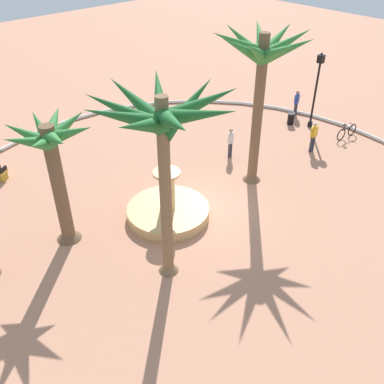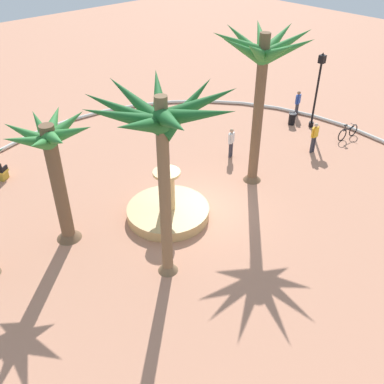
{
  "view_description": "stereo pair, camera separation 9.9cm",
  "coord_description": "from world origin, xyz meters",
  "px_view_note": "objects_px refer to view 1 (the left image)",
  "views": [
    {
      "loc": [
        -10.93,
        10.68,
        11.32
      ],
      "look_at": [
        0.18,
        0.43,
        1.0
      ],
      "focal_mm": 40.3,
      "sensor_mm": 36.0,
      "label": 1
    },
    {
      "loc": [
        -11.0,
        10.61,
        11.32
      ],
      "look_at": [
        0.18,
        0.43,
        1.0
      ],
      "focal_mm": 40.3,
      "sensor_mm": 36.0,
      "label": 2
    }
  ],
  "objects_px": {
    "trash_bin": "(291,118)",
    "person_pedestrian_stroll": "(314,136)",
    "person_cyclist_photo": "(231,141)",
    "fountain": "(168,210)",
    "lamppost": "(317,85)",
    "palm_tree_mid_plaza": "(52,156)",
    "palm_tree_far_side": "(162,129)",
    "person_cyclist_helmet": "(297,102)",
    "palm_tree_by_curb": "(262,65)",
    "bicycle_red_frame": "(347,132)"
  },
  "relations": [
    {
      "from": "palm_tree_mid_plaza",
      "to": "person_pedestrian_stroll",
      "type": "xyz_separation_m",
      "value": [
        -2.42,
        -13.24,
        -2.86
      ]
    },
    {
      "from": "fountain",
      "to": "person_pedestrian_stroll",
      "type": "distance_m",
      "value": 9.44
    },
    {
      "from": "fountain",
      "to": "palm_tree_by_curb",
      "type": "distance_m",
      "value": 7.22
    },
    {
      "from": "fountain",
      "to": "palm_tree_by_curb",
      "type": "height_order",
      "value": "palm_tree_by_curb"
    },
    {
      "from": "person_cyclist_photo",
      "to": "palm_tree_mid_plaza",
      "type": "bearing_deg",
      "value": 91.1
    },
    {
      "from": "lamppost",
      "to": "palm_tree_by_curb",
      "type": "bearing_deg",
      "value": 102.1
    },
    {
      "from": "bicycle_red_frame",
      "to": "person_cyclist_helmet",
      "type": "xyz_separation_m",
      "value": [
        3.84,
        -0.42,
        0.51
      ]
    },
    {
      "from": "fountain",
      "to": "palm_tree_mid_plaza",
      "type": "xyz_separation_m",
      "value": [
        1.59,
        3.86,
        3.49
      ]
    },
    {
      "from": "trash_bin",
      "to": "lamppost",
      "type": "bearing_deg",
      "value": -148.87
    },
    {
      "from": "person_cyclist_photo",
      "to": "person_pedestrian_stroll",
      "type": "xyz_separation_m",
      "value": [
        -2.6,
        -3.63,
        0.04
      ]
    },
    {
      "from": "palm_tree_far_side",
      "to": "trash_bin",
      "type": "relative_size",
      "value": 9.62
    },
    {
      "from": "palm_tree_by_curb",
      "to": "person_pedestrian_stroll",
      "type": "relative_size",
      "value": 4.25
    },
    {
      "from": "palm_tree_by_curb",
      "to": "fountain",
      "type": "bearing_deg",
      "value": 84.05
    },
    {
      "from": "palm_tree_far_side",
      "to": "palm_tree_mid_plaza",
      "type": "bearing_deg",
      "value": 22.91
    },
    {
      "from": "trash_bin",
      "to": "bicycle_red_frame",
      "type": "height_order",
      "value": "bicycle_red_frame"
    },
    {
      "from": "palm_tree_far_side",
      "to": "person_cyclist_helmet",
      "type": "xyz_separation_m",
      "value": [
        5.1,
        -14.73,
        -4.84
      ]
    },
    {
      "from": "fountain",
      "to": "palm_tree_far_side",
      "type": "xyz_separation_m",
      "value": [
        -2.51,
        2.13,
        5.42
      ]
    },
    {
      "from": "palm_tree_by_curb",
      "to": "palm_tree_mid_plaza",
      "type": "xyz_separation_m",
      "value": [
        2.09,
        8.7,
        -1.84
      ]
    },
    {
      "from": "palm_tree_mid_plaza",
      "to": "lamppost",
      "type": "relative_size",
      "value": 1.18
    },
    {
      "from": "lamppost",
      "to": "person_pedestrian_stroll",
      "type": "xyz_separation_m",
      "value": [
        -1.85,
        2.57,
        -1.64
      ]
    },
    {
      "from": "palm_tree_by_curb",
      "to": "bicycle_red_frame",
      "type": "relative_size",
      "value": 4.19
    },
    {
      "from": "lamppost",
      "to": "bicycle_red_frame",
      "type": "bearing_deg",
      "value": -174.19
    },
    {
      "from": "fountain",
      "to": "lamppost",
      "type": "xyz_separation_m",
      "value": [
        1.02,
        -11.96,
        2.27
      ]
    },
    {
      "from": "trash_bin",
      "to": "person_cyclist_photo",
      "type": "height_order",
      "value": "person_cyclist_photo"
    },
    {
      "from": "lamppost",
      "to": "bicycle_red_frame",
      "type": "relative_size",
      "value": 2.58
    },
    {
      "from": "palm_tree_mid_plaza",
      "to": "trash_bin",
      "type": "bearing_deg",
      "value": -88.42
    },
    {
      "from": "fountain",
      "to": "person_pedestrian_stroll",
      "type": "xyz_separation_m",
      "value": [
        -0.83,
        -9.38,
        0.63
      ]
    },
    {
      "from": "person_pedestrian_stroll",
      "to": "trash_bin",
      "type": "bearing_deg",
      "value": -34.82
    },
    {
      "from": "trash_bin",
      "to": "person_pedestrian_stroll",
      "type": "distance_m",
      "value": 3.5
    },
    {
      "from": "bicycle_red_frame",
      "to": "person_cyclist_photo",
      "type": "xyz_separation_m",
      "value": [
        3.02,
        6.43,
        0.52
      ]
    },
    {
      "from": "palm_tree_by_curb",
      "to": "lamppost",
      "type": "relative_size",
      "value": 1.63
    },
    {
      "from": "palm_tree_far_side",
      "to": "bicycle_red_frame",
      "type": "xyz_separation_m",
      "value": [
        1.26,
        -14.31,
        -5.36
      ]
    },
    {
      "from": "person_cyclist_photo",
      "to": "palm_tree_by_curb",
      "type": "bearing_deg",
      "value": 158.27
    },
    {
      "from": "palm_tree_by_curb",
      "to": "person_cyclist_photo",
      "type": "relative_size",
      "value": 4.43
    },
    {
      "from": "palm_tree_by_curb",
      "to": "bicycle_red_frame",
      "type": "xyz_separation_m",
      "value": [
        -0.74,
        -7.34,
        -5.26
      ]
    },
    {
      "from": "fountain",
      "to": "lamppost",
      "type": "bearing_deg",
      "value": -85.13
    },
    {
      "from": "palm_tree_far_side",
      "to": "trash_bin",
      "type": "xyz_separation_m",
      "value": [
        4.51,
        -13.49,
        -5.35
      ]
    },
    {
      "from": "palm_tree_mid_plaza",
      "to": "palm_tree_far_side",
      "type": "relative_size",
      "value": 0.75
    },
    {
      "from": "lamppost",
      "to": "trash_bin",
      "type": "relative_size",
      "value": 6.06
    },
    {
      "from": "palm_tree_by_curb",
      "to": "person_cyclist_helmet",
      "type": "relative_size",
      "value": 4.48
    },
    {
      "from": "palm_tree_mid_plaza",
      "to": "person_cyclist_photo",
      "type": "distance_m",
      "value": 10.04
    },
    {
      "from": "trash_bin",
      "to": "person_cyclist_photo",
      "type": "distance_m",
      "value": 5.63
    },
    {
      "from": "palm_tree_far_side",
      "to": "bicycle_red_frame",
      "type": "bearing_deg",
      "value": -84.97
    },
    {
      "from": "fountain",
      "to": "person_cyclist_helmet",
      "type": "relative_size",
      "value": 2.19
    },
    {
      "from": "trash_bin",
      "to": "palm_tree_far_side",
      "type": "bearing_deg",
      "value": 108.5
    },
    {
      "from": "palm_tree_far_side",
      "to": "person_cyclist_photo",
      "type": "distance_m",
      "value": 10.19
    },
    {
      "from": "fountain",
      "to": "bicycle_red_frame",
      "type": "bearing_deg",
      "value": -95.84
    },
    {
      "from": "palm_tree_mid_plaza",
      "to": "trash_bin",
      "type": "height_order",
      "value": "palm_tree_mid_plaza"
    },
    {
      "from": "palm_tree_far_side",
      "to": "trash_bin",
      "type": "bearing_deg",
      "value": -71.5
    },
    {
      "from": "lamppost",
      "to": "person_cyclist_helmet",
      "type": "bearing_deg",
      "value": -22.43
    }
  ]
}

